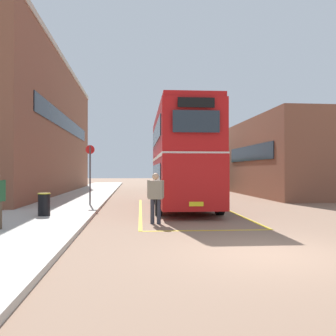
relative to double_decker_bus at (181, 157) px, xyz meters
name	(u,v)px	position (x,y,z in m)	size (l,w,h in m)	color
ground_plane	(181,200)	(0.60, 4.36, -2.51)	(135.60, 135.60, 0.00)	#846651
sidewalk_left	(79,197)	(-5.90, 6.76, -2.44)	(4.00, 57.60, 0.14)	#B2ADA3
brick_building_left	(27,128)	(-10.57, 11.30, 2.64)	(6.27, 25.81, 10.29)	brown
depot_building_right	(307,157)	(10.49, 8.01, 0.30)	(8.85, 12.30, 5.63)	brown
double_decker_bus	(181,157)	(0.00, 0.00, 0.00)	(2.94, 9.90, 4.75)	black
single_deck_bus	(190,173)	(3.11, 16.71, -0.87)	(2.91, 9.00, 3.02)	black
pedestrian_boarding	(156,194)	(-1.59, -5.33, -1.50)	(0.57, 0.32, 1.74)	#2D2D38
litter_bin	(44,204)	(-5.68, -3.79, -1.95)	(0.47, 0.47, 0.85)	black
bus_stop_sign	(90,169)	(-4.48, 0.50, -0.61)	(0.44, 0.09, 2.96)	#4C4C51
bay_marking_yellow	(186,212)	(-0.02, -1.86, -2.51)	(4.40, 11.93, 0.01)	gold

